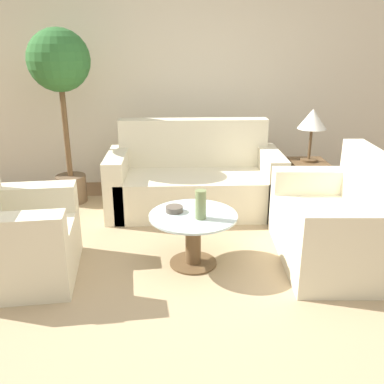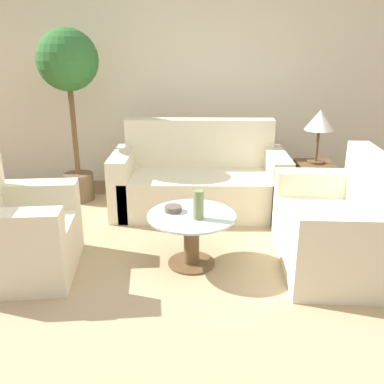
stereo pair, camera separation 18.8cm
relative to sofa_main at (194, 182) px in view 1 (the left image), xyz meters
name	(u,v)px [view 1 (the left image)]	position (x,y,z in m)	size (l,w,h in m)	color
ground_plane	(216,309)	(0.07, -1.91, -0.30)	(14.00, 14.00, 0.00)	brown
wall_back	(196,80)	(0.07, 0.98, 1.00)	(10.00, 0.06, 2.60)	beige
rug	(193,263)	(-0.06, -1.26, -0.30)	(3.63, 3.36, 0.01)	tan
sofa_main	(194,182)	(0.00, 0.00, 0.00)	(1.83, 0.82, 0.95)	beige
armchair	(15,241)	(-1.44, -1.41, 0.00)	(0.84, 0.93, 0.91)	beige
loveseat	(339,227)	(1.15, -1.23, 0.00)	(0.83, 1.27, 0.93)	beige
coffee_table	(193,233)	(-0.06, -1.26, -0.02)	(0.71, 0.71, 0.45)	brown
side_table	(306,184)	(1.24, -0.01, -0.04)	(0.38, 0.38, 0.53)	brown
table_lamp	(312,121)	(1.24, -0.01, 0.66)	(0.30, 0.30, 0.56)	brown
potted_plant	(60,77)	(-1.39, 0.25, 1.10)	(0.65, 0.65, 1.89)	brown
vase	(201,205)	(-0.01, -1.34, 0.26)	(0.09, 0.09, 0.23)	#6B7A4C
bowl	(174,209)	(-0.21, -1.20, 0.17)	(0.14, 0.14, 0.05)	brown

